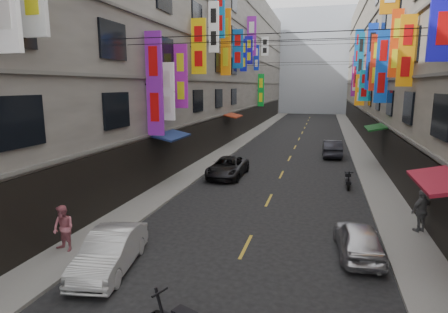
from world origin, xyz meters
The scene contains 16 objects.
sidewalk_left centered at (-6.00, 42.00, 0.06)m, with size 2.00×90.00×0.12m, color slate.
sidewalk_right centered at (6.00, 42.00, 0.06)m, with size 2.00×90.00×0.12m, color slate.
building_row_left centered at (-11.99, 42.00, 9.49)m, with size 10.14×90.00×19.00m.
building_row_right centered at (11.99, 42.00, 9.49)m, with size 10.14×90.00×19.00m.
haze_block centered at (0.00, 92.00, 11.00)m, with size 18.00×8.00×22.00m, color #AAB1BE.
shop_signage centered at (-0.10, 34.90, 9.12)m, with size 14.00×55.00×12.39m.
street_awnings centered at (-1.26, 26.00, 3.00)m, with size 13.99×35.20×0.41m.
overhead_cables centered at (0.00, 30.00, 8.80)m, with size 14.00×38.04×1.24m.
lane_markings centered at (0.00, 39.00, 0.00)m, with size 0.12×80.20×0.01m.
scooter_far_right centered at (4.17, 27.75, 0.44)m, with size 0.50×1.80×1.14m.
car_left_mid centered at (-3.93, 15.10, 0.65)m, with size 1.37×3.94×1.30m, color silver.
car_left_far centered at (-3.40, 28.48, 0.64)m, with size 2.13×4.63×1.29m, color black.
car_right_mid centered at (4.00, 18.32, 0.62)m, with size 1.46×3.62×1.23m, color silver.
car_right_far centered at (3.41, 37.75, 0.72)m, with size 1.51×4.34×1.43m, color #282830.
pedestrian_lfar centered at (-6.17, 15.72, 0.96)m, with size 0.81×0.56×1.68m, color #C06574.
pedestrian_rfar centered at (6.60, 21.01, 1.00)m, with size 1.03×0.59×1.76m, color slate.
Camera 1 is at (2.61, 5.03, 5.95)m, focal length 30.00 mm.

